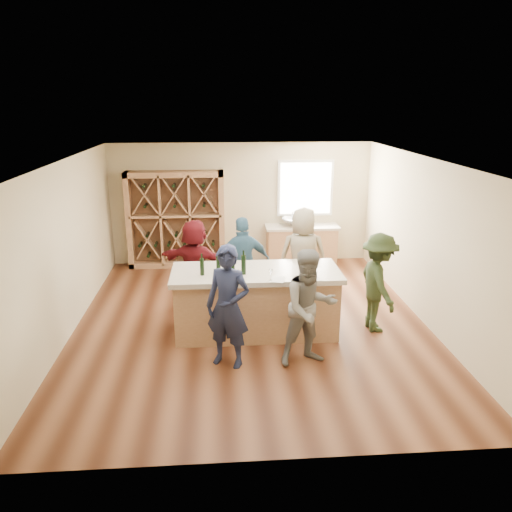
{
  "coord_description": "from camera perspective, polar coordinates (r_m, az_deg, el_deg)",
  "views": [
    {
      "loc": [
        -0.52,
        -7.94,
        3.71
      ],
      "look_at": [
        0.1,
        0.2,
        1.15
      ],
      "focal_mm": 35.0,
      "sensor_mm": 36.0,
      "label": 1
    }
  ],
  "objects": [
    {
      "name": "wall_front",
      "position": [
        4.99,
        2.15,
        -10.19
      ],
      "size": [
        6.0,
        0.1,
        2.8
      ],
      "primitive_type": "cube",
      "color": "#C8B991",
      "rests_on": "ground"
    },
    {
      "name": "wall_back",
      "position": [
        11.73,
        -1.73,
        6.05
      ],
      "size": [
        6.0,
        0.1,
        2.8
      ],
      "primitive_type": "cube",
      "color": "#C8B991",
      "rests_on": "ground"
    },
    {
      "name": "wine_glass_b",
      "position": [
        7.58,
        1.71,
        -2.21
      ],
      "size": [
        0.08,
        0.08,
        0.17
      ],
      "primitive_type": "cone",
      "rotation": [
        0.0,
        0.0,
        -0.4
      ],
      "color": "white",
      "rests_on": "tasting_counter_top"
    },
    {
      "name": "person_near_right",
      "position": [
        7.21,
        6.16,
        -5.93
      ],
      "size": [
        0.93,
        0.66,
        1.73
      ],
      "primitive_type": "imported",
      "rotation": [
        0.0,
        0.0,
        0.26
      ],
      "color": "slate",
      "rests_on": "floor"
    },
    {
      "name": "tasting_counter_top",
      "position": [
        8.06,
        -0.02,
        -1.95
      ],
      "size": [
        2.72,
        1.12,
        0.08
      ],
      "primitive_type": "cube",
      "color": "#B9AC98",
      "rests_on": "tasting_counter_base"
    },
    {
      "name": "tasting_menu_c",
      "position": [
        7.74,
        6.19,
        -2.55
      ],
      "size": [
        0.34,
        0.38,
        0.0
      ],
      "primitive_type": "cube",
      "rotation": [
        0.0,
        0.0,
        0.43
      ],
      "color": "white",
      "rests_on": "tasting_counter_top"
    },
    {
      "name": "wine_glass_a",
      "position": [
        7.55,
        -1.88,
        -2.27
      ],
      "size": [
        0.07,
        0.07,
        0.17
      ],
      "primitive_type": "cone",
      "rotation": [
        0.0,
        0.0,
        -0.13
      ],
      "color": "white",
      "rests_on": "tasting_counter_top"
    },
    {
      "name": "tasting_menu_a",
      "position": [
        7.64,
        -2.84,
        -2.75
      ],
      "size": [
        0.25,
        0.3,
        0.0
      ],
      "primitive_type": "cube",
      "rotation": [
        0.0,
        0.0,
        -0.2
      ],
      "color": "white",
      "rests_on": "tasting_counter_top"
    },
    {
      "name": "faucet",
      "position": [
        11.75,
        4.19,
        4.38
      ],
      "size": [
        0.02,
        0.02,
        0.3
      ],
      "primitive_type": "cylinder",
      "color": "silver",
      "rests_on": "back_counter_top"
    },
    {
      "name": "wine_rack",
      "position": [
        11.55,
        -9.13,
        4.13
      ],
      "size": [
        2.2,
        0.45,
        2.2
      ],
      "primitive_type": "cube",
      "color": "#A0724C",
      "rests_on": "floor"
    },
    {
      "name": "wine_bottle_a",
      "position": [
        7.85,
        -6.18,
        -1.24
      ],
      "size": [
        0.09,
        0.09,
        0.27
      ],
      "primitive_type": "cylinder",
      "rotation": [
        0.0,
        0.0,
        -0.34
      ],
      "color": "black",
      "rests_on": "tasting_counter_top"
    },
    {
      "name": "wine_bottle_c",
      "position": [
        7.91,
        -4.32,
        -0.99
      ],
      "size": [
        0.09,
        0.09,
        0.28
      ],
      "primitive_type": "cylinder",
      "rotation": [
        0.0,
        0.0,
        0.42
      ],
      "color": "black",
      "rests_on": "tasting_counter_top"
    },
    {
      "name": "person_far_left",
      "position": [
        9.31,
        -6.94,
        -0.79
      ],
      "size": [
        1.62,
        1.1,
        1.65
      ],
      "primitive_type": "imported",
      "rotation": [
        0.0,
        0.0,
        2.75
      ],
      "color": "#590F14",
      "rests_on": "floor"
    },
    {
      "name": "wine_bottle_d",
      "position": [
        7.74,
        -2.67,
        -1.44
      ],
      "size": [
        0.07,
        0.07,
        0.27
      ],
      "primitive_type": "cylinder",
      "rotation": [
        0.0,
        0.0,
        -0.09
      ],
      "color": "black",
      "rests_on": "tasting_counter_top"
    },
    {
      "name": "tasting_menu_b",
      "position": [
        7.67,
        2.51,
        -2.67
      ],
      "size": [
        0.29,
        0.34,
        0.0
      ],
      "primitive_type": "cube",
      "rotation": [
        0.0,
        0.0,
        -0.3
      ],
      "color": "white",
      "rests_on": "tasting_counter_top"
    },
    {
      "name": "floor",
      "position": [
        8.8,
        -0.56,
        -7.88
      ],
      "size": [
        6.0,
        7.0,
        0.1
      ],
      "primitive_type": "cube",
      "color": "brown",
      "rests_on": "ground"
    },
    {
      "name": "wall_left",
      "position": [
        8.65,
        -21.18,
        0.71
      ],
      "size": [
        0.1,
        7.0,
        2.8
      ],
      "primitive_type": "cube",
      "color": "#C8B991",
      "rests_on": "ground"
    },
    {
      "name": "wine_bottle_e",
      "position": [
        7.84,
        -1.43,
        -1.01
      ],
      "size": [
        0.09,
        0.09,
        0.31
      ],
      "primitive_type": "cylinder",
      "rotation": [
        0.0,
        0.0,
        -0.22
      ],
      "color": "black",
      "rests_on": "tasting_counter_top"
    },
    {
      "name": "back_counter_top",
      "position": [
        11.65,
        5.27,
        3.33
      ],
      "size": [
        1.7,
        0.62,
        0.06
      ],
      "primitive_type": "cube",
      "color": "#B9AC98",
      "rests_on": "back_counter_base"
    },
    {
      "name": "person_far_right",
      "position": [
        9.32,
        5.39,
        -0.07
      ],
      "size": [
        0.97,
        0.69,
        1.85
      ],
      "primitive_type": "imported",
      "rotation": [
        0.0,
        0.0,
        3.02
      ],
      "color": "gray",
      "rests_on": "floor"
    },
    {
      "name": "wine_glass_c",
      "position": [
        7.71,
        5.56,
        -1.93
      ],
      "size": [
        0.07,
        0.07,
        0.17
      ],
      "primitive_type": "cone",
      "rotation": [
        0.0,
        0.0,
        -0.01
      ],
      "color": "white",
      "rests_on": "tasting_counter_top"
    },
    {
      "name": "wine_glass_e",
      "position": [
        7.91,
        6.6,
        -1.46
      ],
      "size": [
        0.09,
        0.09,
        0.17
      ],
      "primitive_type": "cone",
      "rotation": [
        0.0,
        0.0,
        -0.43
      ],
      "color": "white",
      "rests_on": "tasting_counter_top"
    },
    {
      "name": "tasting_counter_base",
      "position": [
        8.25,
        -0.02,
        -5.49
      ],
      "size": [
        2.6,
        1.0,
        1.0
      ],
      "primitive_type": "cube",
      "color": "#A0724C",
      "rests_on": "floor"
    },
    {
      "name": "window_pane",
      "position": [
        11.72,
        5.69,
        7.69
      ],
      "size": [
        1.18,
        0.01,
        1.18
      ],
      "primitive_type": "cube",
      "color": "white",
      "rests_on": "wall_back"
    },
    {
      "name": "window_frame",
      "position": [
        11.75,
        5.66,
        7.72
      ],
      "size": [
        1.3,
        0.06,
        1.3
      ],
      "primitive_type": "cube",
      "color": "white",
      "rests_on": "wall_back"
    },
    {
      "name": "sink",
      "position": [
        11.59,
        4.31,
        3.9
      ],
      "size": [
        0.54,
        0.54,
        0.19
      ],
      "primitive_type": "imported",
      "color": "silver",
      "rests_on": "back_counter_top"
    },
    {
      "name": "back_counter_base",
      "position": [
        11.77,
        5.21,
        1.16
      ],
      "size": [
        1.6,
        0.58,
        0.86
      ],
      "primitive_type": "cube",
      "color": "#A0724C",
      "rests_on": "floor"
    },
    {
      "name": "person_far_mid",
      "position": [
        9.11,
        -1.44,
        -0.83
      ],
      "size": [
        1.06,
        0.63,
        1.72
      ],
      "primitive_type": "imported",
      "rotation": [
        0.0,
        0.0,
        3.26
      ],
      "color": "#335972",
      "rests_on": "floor"
    },
    {
      "name": "person_server",
      "position": [
        8.47,
        13.8,
        -2.98
      ],
      "size": [
        0.57,
        1.11,
        1.67
      ],
      "primitive_type": "imported",
      "rotation": [
        0.0,
        0.0,
        1.64
      ],
      "color": "#263319",
      "rests_on": "floor"
    },
    {
      "name": "ceiling",
      "position": [
        8.01,
        -0.62,
        11.24
      ],
      "size": [
        6.0,
        7.0,
        0.1
      ],
      "primitive_type": "cube",
      "color": "white",
      "rests_on": "ground"
    },
    {
      "name": "person_near_left",
      "position": [
        7.13,
        -3.22,
        -5.82
      ],
      "size": [
        0.8,
        0.71,
        1.81
      ],
      "primitive_type": "imported",
      "rotation": [
        0.0,
        0.0,
        -0.43
      ],
      "color": "#191E38",
      "rests_on": "floor"
    },
    {
      "name": "wall_right",
      "position": [
        9.01,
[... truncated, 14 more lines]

